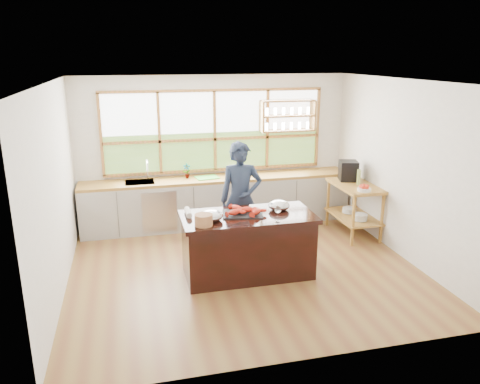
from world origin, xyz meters
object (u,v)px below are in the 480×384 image
object	(u,v)px
cook	(241,199)
espresso_machine	(348,171)
island	(248,245)
wicker_basket	(204,220)

from	to	relation	value
cook	espresso_machine	size ratio (longest dim) A/B	5.17
island	wicker_basket	xyz separation A→B (m)	(-0.66, -0.26, 0.52)
cook	island	bearing A→B (deg)	-89.61
cook	espresso_machine	bearing A→B (deg)	23.43
espresso_machine	wicker_basket	xyz separation A→B (m)	(-2.85, -1.66, -0.10)
wicker_basket	cook	bearing A→B (deg)	53.94
wicker_basket	espresso_machine	bearing A→B (deg)	30.16
island	cook	world-z (taller)	cook
cook	wicker_basket	world-z (taller)	cook
island	espresso_machine	world-z (taller)	espresso_machine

